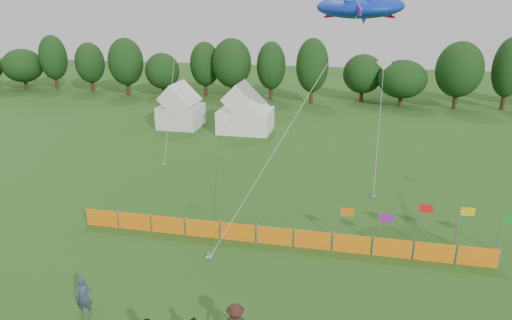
% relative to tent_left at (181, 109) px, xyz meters
% --- Properties ---
extents(treeline, '(104.57, 8.78, 8.36)m').
position_rel_tent_left_xyz_m(treeline, '(14.57, 15.37, 2.36)').
color(treeline, '#382314').
rests_on(treeline, ground).
extents(tent_left, '(4.10, 4.10, 3.62)m').
position_rel_tent_left_xyz_m(tent_left, '(0.00, 0.00, 0.00)').
color(tent_left, silver).
rests_on(tent_left, ground).
extents(tent_right, '(5.17, 4.14, 3.65)m').
position_rel_tent_left_xyz_m(tent_right, '(6.93, -0.38, 0.02)').
color(tent_right, white).
rests_on(tent_right, ground).
extents(barrier_fence, '(21.90, 0.06, 1.00)m').
position_rel_tent_left_xyz_m(barrier_fence, '(13.64, -22.07, -1.33)').
color(barrier_fence, orange).
rests_on(barrier_fence, ground).
extents(flag_row, '(8.73, 0.81, 2.28)m').
position_rel_tent_left_xyz_m(flag_row, '(21.21, -20.52, -0.42)').
color(flag_row, gray).
rests_on(flag_row, ground).
extents(spectator_a, '(0.76, 0.62, 1.79)m').
position_rel_tent_left_xyz_m(spectator_a, '(7.11, -29.42, -0.93)').
color(spectator_a, '#2E3F4D').
rests_on(spectator_a, ground).
extents(stingray_kite, '(9.94, 20.69, 12.97)m').
position_rel_tent_left_xyz_m(stingray_kite, '(17.25, -10.78, 10.08)').
color(stingray_kite, '#0F37E1').
rests_on(stingray_kite, ground).
extents(small_kite_white, '(1.23, 10.19, 8.18)m').
position_rel_tent_left_xyz_m(small_kite_white, '(19.31, -7.58, 3.53)').
color(small_kite_white, white).
rests_on(small_kite_white, ground).
extents(small_kite_dark, '(1.20, 4.84, 15.07)m').
position_rel_tent_left_xyz_m(small_kite_dark, '(3.32, -8.92, 6.63)').
color(small_kite_dark, black).
rests_on(small_kite_dark, ground).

